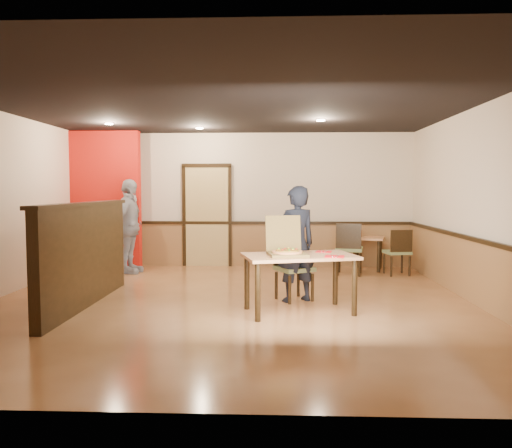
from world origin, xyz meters
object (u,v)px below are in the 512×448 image
at_px(main_table, 299,263).
at_px(diner_chair, 292,265).
at_px(side_chair_left, 349,247).
at_px(diner, 296,244).
at_px(condiment, 361,234).
at_px(side_chair_right, 398,250).
at_px(passerby, 129,226).
at_px(pizza_box, 287,250).
at_px(side_table, 368,245).

bearing_deg(main_table, diner_chair, 80.39).
height_order(side_chair_left, diner, diner).
bearing_deg(side_chair_left, condiment, -104.56).
relative_size(side_chair_left, diner, 0.59).
bearing_deg(side_chair_left, diner_chair, 74.09).
bearing_deg(side_chair_right, passerby, -9.75).
xyz_separation_m(passerby, condiment, (4.53, 0.56, -0.18)).
distance_m(main_table, passerby, 4.33).
xyz_separation_m(diner, passerby, (-3.12, 2.33, 0.07)).
bearing_deg(side_chair_right, diner, 39.23).
bearing_deg(condiment, pizza_box, -113.59).
relative_size(passerby, pizza_box, 2.86).
xyz_separation_m(diner_chair, side_table, (1.61, 2.74, -0.02)).
bearing_deg(passerby, side_chair_right, -84.73).
xyz_separation_m(diner, pizza_box, (-0.15, -0.70, -0.01)).
relative_size(side_chair_left, passerby, 0.54).
height_order(side_chair_right, pizza_box, pizza_box).
bearing_deg(diner_chair, main_table, -114.20).
bearing_deg(side_chair_left, side_chair_right, -167.03).
height_order(main_table, pizza_box, pizza_box).
xyz_separation_m(side_table, diner, (-1.56, -2.88, 0.34)).
relative_size(diner_chair, side_chair_left, 0.95).
height_order(diner_chair, pizza_box, pizza_box).
bearing_deg(main_table, pizza_box, 179.42).
relative_size(diner_chair, side_chair_right, 1.08).
bearing_deg(passerby, side_table, -77.30).
relative_size(main_table, side_table, 2.09).
relative_size(side_chair_right, diner, 0.52).
distance_m(side_chair_right, pizza_box, 3.69).
xyz_separation_m(diner_chair, diner, (0.06, -0.14, 0.32)).
height_order(side_chair_left, condiment, side_chair_left).
bearing_deg(main_table, side_chair_left, 54.82).
bearing_deg(diner_chair, side_chair_left, 32.06).
xyz_separation_m(side_chair_left, passerby, (-4.21, 0.07, 0.37)).
height_order(side_table, pizza_box, pizza_box).
height_order(side_table, passerby, passerby).
bearing_deg(main_table, side_chair_right, 40.65).
relative_size(diner_chair, side_table, 1.23).
height_order(side_chair_left, passerby, passerby).
xyz_separation_m(side_chair_left, diner, (-1.09, -2.26, 0.30)).
height_order(main_table, side_table, main_table).
bearing_deg(diner_chair, pizza_box, -126.14).
relative_size(main_table, diner_chair, 1.69).
bearing_deg(diner_chair, side_table, 30.01).
distance_m(diner_chair, side_chair_left, 2.41).
distance_m(passerby, pizza_box, 4.24).
relative_size(side_chair_right, side_table, 1.14).
distance_m(main_table, diner_chair, 0.81).
relative_size(diner, pizza_box, 2.62).
height_order(main_table, condiment, condiment).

